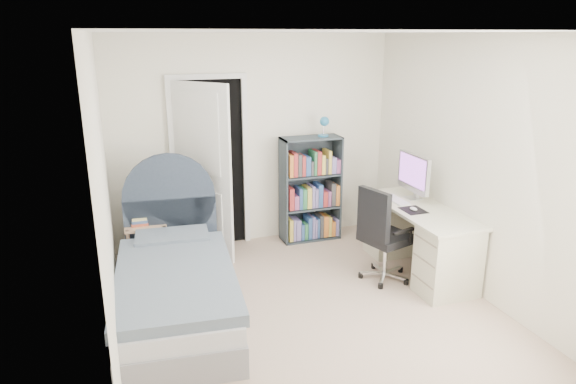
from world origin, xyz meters
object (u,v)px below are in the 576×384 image
object	(u,v)px
desk	(418,237)
office_chair	(381,231)
bookcase	(311,193)
bed	(176,283)
floor_lamp	(190,200)
nightstand	(144,233)

from	to	relation	value
desk	office_chair	world-z (taller)	desk
bookcase	office_chair	size ratio (longest dim) A/B	1.52
bookcase	desk	world-z (taller)	bookcase
bed	office_chair	xyz separation A→B (m)	(2.09, -0.02, 0.26)
bookcase	desk	xyz separation A→B (m)	(0.74, -1.26, -0.20)
floor_lamp	desk	world-z (taller)	floor_lamp
desk	bed	bearing A→B (deg)	-179.07
floor_lamp	bookcase	world-z (taller)	floor_lamp
bed	nightstand	world-z (taller)	bed
bed	nightstand	xyz separation A→B (m)	(-0.20, 1.05, 0.12)
nightstand	bookcase	bearing A→B (deg)	7.04
bookcase	office_chair	distance (m)	1.35
bed	office_chair	distance (m)	2.11
floor_lamp	bookcase	size ratio (longest dim) A/B	1.01
desk	office_chair	distance (m)	0.52
bed	bookcase	xyz separation A→B (m)	(1.84, 1.30, 0.30)
bed	floor_lamp	world-z (taller)	floor_lamp
bed	desk	distance (m)	2.58
bed	nightstand	distance (m)	1.08
nightstand	desk	distance (m)	2.96
nightstand	bed	bearing A→B (deg)	-79.33
bed	floor_lamp	bearing A→B (deg)	75.63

